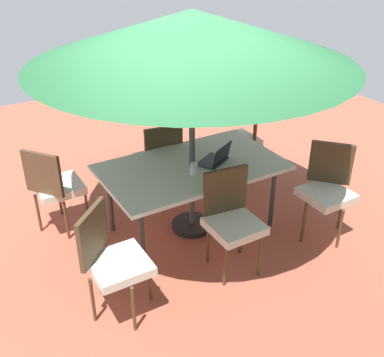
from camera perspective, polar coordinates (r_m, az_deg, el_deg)
name	(u,v)px	position (r m, az deg, el deg)	size (l,w,h in m)	color
ground_plane	(192,228)	(5.12, 0.00, -6.07)	(10.00, 10.00, 0.02)	#9E4C38
dining_table	(192,170)	(4.74, 0.00, 1.06)	(1.83, 1.09, 0.76)	silver
patio_umbrella	(192,37)	(4.28, 0.00, 16.93)	(3.01, 3.01, 2.28)	#4C4C4C
chair_northwest	(327,187)	(4.95, 16.27, -0.97)	(0.59, 0.59, 0.98)	silver
chair_north	(232,217)	(4.30, 4.88, -4.72)	(0.48, 0.49, 0.98)	silver
chair_northeast	(112,258)	(3.86, -9.81, -9.54)	(0.59, 0.59, 0.98)	silver
chair_southeast	(55,185)	(5.00, -16.49, -0.72)	(0.58, 0.58, 0.98)	silver
chair_south	(160,157)	(5.37, -3.93, 2.67)	(0.48, 0.49, 0.98)	silver
chair_southwest	(243,136)	(5.92, 6.27, 5.16)	(0.59, 0.58, 0.98)	silver
laptop	(216,159)	(4.75, 2.96, 2.43)	(0.40, 0.37, 0.21)	#2D2D33
cup	(194,169)	(4.53, 0.22, 1.20)	(0.08, 0.08, 0.12)	white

